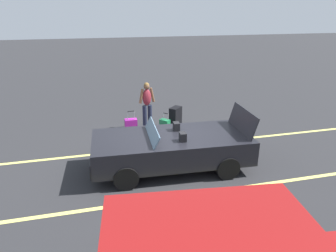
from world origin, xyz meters
TOP-DOWN VIEW (x-y plane):
  - ground_plane at (0.00, 0.00)m, footprint 80.00×80.00m
  - lot_line_near at (0.00, -1.33)m, footprint 18.00×0.12m
  - lot_line_mid at (0.00, 1.37)m, footprint 18.00×0.12m
  - convertible_car at (0.20, -0.01)m, footprint 4.23×2.00m
  - suitcase_large_black at (-0.92, -2.95)m, footprint 0.54×0.54m
  - suitcase_medium_bright at (0.76, -2.43)m, footprint 0.40×0.27m
  - suitcase_small_carryon at (-0.40, -2.44)m, footprint 0.37×0.39m
  - traveler_person at (0.08, -3.16)m, footprint 0.61×0.27m

SIDE VIEW (x-z plane):
  - ground_plane at x=0.00m, z-range 0.00..0.00m
  - lot_line_near at x=0.00m, z-range 0.00..0.00m
  - lot_line_mid at x=0.00m, z-range 0.00..0.00m
  - suitcase_small_carryon at x=-0.40m, z-range -0.11..0.61m
  - suitcase_medium_bright at x=0.76m, z-range -0.16..0.78m
  - suitcase_large_black at x=-0.92m, z-range 0.00..0.74m
  - convertible_car at x=0.20m, z-range -0.17..1.36m
  - traveler_person at x=0.08m, z-range 0.10..1.76m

